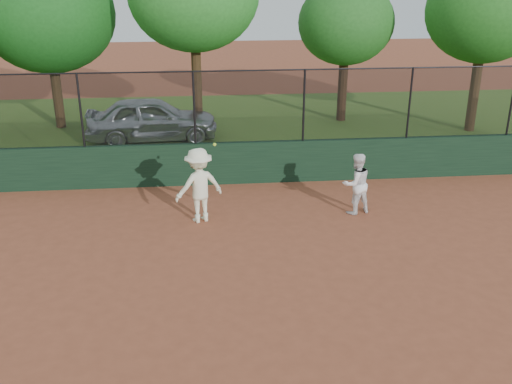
{
  "coord_description": "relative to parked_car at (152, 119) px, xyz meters",
  "views": [
    {
      "loc": [
        -0.34,
        -9.22,
        5.73
      ],
      "look_at": [
        0.8,
        2.2,
        1.2
      ],
      "focal_mm": 40.0,
      "sensor_mm": 36.0,
      "label": 1
    }
  ],
  "objects": [
    {
      "name": "player_second",
      "position": [
        5.46,
        -7.03,
        -0.0
      ],
      "size": [
        0.9,
        0.79,
        1.55
      ],
      "primitive_type": "imported",
      "rotation": [
        0.0,
        0.0,
        3.45
      ],
      "color": "white",
      "rests_on": "ground"
    },
    {
      "name": "fence_assembly",
      "position": [
        2.02,
        -4.62,
        1.46
      ],
      "size": [
        26.0,
        0.06,
        2.0
      ],
      "color": "black",
      "rests_on": "back_wall"
    },
    {
      "name": "parked_car",
      "position": [
        0.0,
        0.0,
        0.0
      ],
      "size": [
        4.66,
        2.15,
        1.55
      ],
      "primitive_type": "imported",
      "rotation": [
        0.0,
        0.0,
        1.64
      ],
      "color": "#A8ADB2",
      "rests_on": "ground"
    },
    {
      "name": "back_wall",
      "position": [
        2.05,
        -4.62,
        -0.17
      ],
      "size": [
        26.0,
        0.2,
        1.2
      ],
      "primitive_type": "cube",
      "color": "#17321E",
      "rests_on": "ground"
    },
    {
      "name": "tree_4",
      "position": [
        11.8,
        0.15,
        3.53
      ],
      "size": [
        4.2,
        3.82,
        6.13
      ],
      "color": "#4E341B",
      "rests_on": "ground"
    },
    {
      "name": "tree_3",
      "position": [
        7.33,
        2.15,
        2.98
      ],
      "size": [
        3.66,
        3.33,
        5.36
      ],
      "color": "#3B2313",
      "rests_on": "ground"
    },
    {
      "name": "tree_1",
      "position": [
        -3.65,
        2.14,
        3.39
      ],
      "size": [
        4.86,
        4.41,
        6.27
      ],
      "color": "#473018",
      "rests_on": "ground"
    },
    {
      "name": "player_main",
      "position": [
        1.61,
        -7.13,
        0.14
      ],
      "size": [
        1.35,
        1.08,
        2.01
      ],
      "color": "white",
      "rests_on": "ground"
    },
    {
      "name": "ground",
      "position": [
        2.05,
        -10.62,
        -0.77
      ],
      "size": [
        80.0,
        80.0,
        0.0
      ],
      "primitive_type": "plane",
      "color": "#974B31",
      "rests_on": "ground"
    },
    {
      "name": "grass_strip",
      "position": [
        2.05,
        1.38,
        -0.77
      ],
      "size": [
        36.0,
        12.0,
        0.01
      ],
      "primitive_type": "cube",
      "color": "#385A1C",
      "rests_on": "ground"
    }
  ]
}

